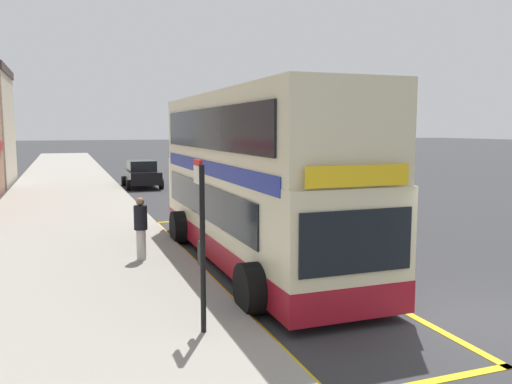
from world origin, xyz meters
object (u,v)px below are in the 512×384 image
parked_car_grey_kerbside (215,161)px  bus_stop_sign (201,233)px  parked_car_black_distant (142,174)px  parked_car_navy_behind (260,178)px  pedestrian_waiting_near_sign (141,226)px  double_decker_bus (253,184)px  parked_car_grey_across (191,162)px

parked_car_grey_kerbside → bus_stop_sign: bearing=-107.8°
parked_car_black_distant → parked_car_navy_behind: same height
parked_car_navy_behind → pedestrian_waiting_near_sign: bearing=-122.8°
parked_car_black_distant → pedestrian_waiting_near_sign: pedestrian_waiting_near_sign is taller
double_decker_bus → parked_car_grey_across: bearing=80.1°
double_decker_bus → bus_stop_sign: 5.19m
double_decker_bus → parked_car_grey_across: (5.06, 29.06, -1.26)m
bus_stop_sign → parked_car_grey_kerbside: 35.86m
bus_stop_sign → parked_car_grey_kerbside: bus_stop_sign is taller
parked_car_grey_across → parked_car_navy_behind: 15.08m
parked_car_grey_across → parked_car_grey_kerbside: bearing=-162.0°
parked_car_navy_behind → pedestrian_waiting_near_sign: pedestrian_waiting_near_sign is taller
parked_car_grey_across → pedestrian_waiting_near_sign: size_ratio=2.59×
parked_car_grey_kerbside → pedestrian_waiting_near_sign: (-10.18, -29.25, 0.22)m
parked_car_grey_kerbside → parked_car_grey_across: size_ratio=1.00×
bus_stop_sign → pedestrian_waiting_near_sign: 5.27m
double_decker_bus → parked_car_grey_kerbside: bearing=76.2°
double_decker_bus → pedestrian_waiting_near_sign: (-2.82, 0.67, -1.05)m
parked_car_grey_kerbside → parked_car_black_distant: same height
double_decker_bus → parked_car_grey_kerbside: (7.37, 29.92, -1.26)m
parked_car_black_distant → bus_stop_sign: bearing=-98.1°
pedestrian_waiting_near_sign → double_decker_bus: bearing=-13.5°
bus_stop_sign → parked_car_black_distant: bearing=84.5°
double_decker_bus → parked_car_black_distant: 18.97m
parked_car_grey_kerbside → parked_car_grey_across: bearing=-161.3°
double_decker_bus → parked_car_black_distant: bearing=90.9°
parked_car_black_distant → parked_car_navy_behind: 7.55m
parked_car_black_distant → pedestrian_waiting_near_sign: (-2.53, -18.25, 0.22)m
parked_car_grey_across → parked_car_navy_behind: (0.36, -15.07, 0.00)m
bus_stop_sign → parked_car_black_distant: 23.59m
bus_stop_sign → parked_car_grey_across: 34.45m
parked_car_black_distant → pedestrian_waiting_near_sign: size_ratio=2.59×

